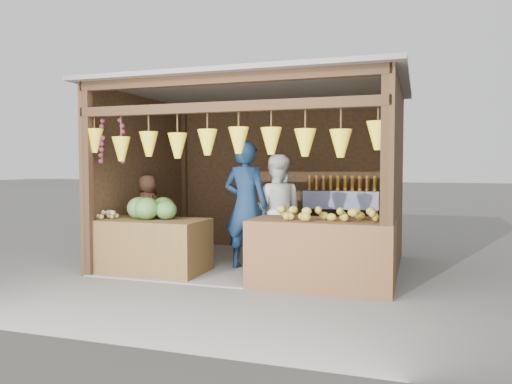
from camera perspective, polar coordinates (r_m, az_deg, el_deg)
ground at (r=7.60m, az=0.25°, el=-8.30°), size 80.00×80.00×0.00m
stall_structure at (r=7.42m, az=-0.10°, el=4.37°), size 4.30×3.30×2.66m
back_shelf at (r=8.49m, az=9.72°, el=-1.20°), size 1.25×0.32×1.32m
counter_left at (r=7.14m, az=-12.06°, el=-6.05°), size 1.57×0.85×0.75m
counter_right at (r=6.21m, az=7.49°, el=-6.98°), size 1.74×0.85×0.83m
stool at (r=8.32m, az=-12.28°, el=-6.43°), size 0.29×0.29×0.27m
man_standing at (r=7.12m, az=-1.17°, el=-1.54°), size 0.72×0.52×1.85m
woman_standing at (r=7.32m, az=2.31°, el=-2.16°), size 0.89×0.75×1.66m
vendor_seated at (r=8.23m, az=-12.33°, el=-1.78°), size 0.63×0.60×1.08m
melon_pile at (r=7.13m, az=-11.89°, el=-1.73°), size 1.00×0.50×0.32m
tanfruit_pile at (r=7.32m, az=-16.36°, el=-2.41°), size 0.34×0.40×0.13m
mango_pile at (r=6.06m, az=8.05°, el=-2.21°), size 1.40×0.64×0.22m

